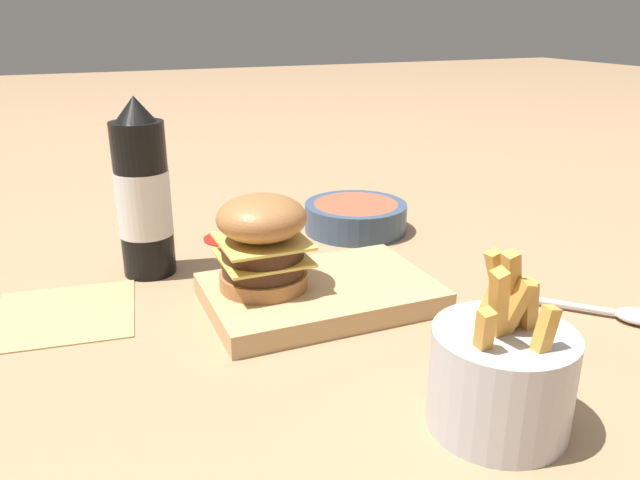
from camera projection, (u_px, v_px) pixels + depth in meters
name	position (u px, v px, depth m)	size (l,w,h in m)	color
ground_plane	(288.00, 297.00, 0.70)	(6.00, 6.00, 0.00)	#9E7A56
serving_board	(320.00, 293.00, 0.68)	(0.24, 0.16, 0.02)	tan
burger	(262.00, 241.00, 0.65)	(0.09, 0.09, 0.10)	#9E6638
ketchup_bottle	(143.00, 196.00, 0.73)	(0.06, 0.06, 0.21)	black
fries_basket	(501.00, 375.00, 0.47)	(0.11, 0.11, 0.14)	#B7B7BC
side_bowl	(356.00, 216.00, 0.90)	(0.15, 0.15, 0.04)	#384C66
spoon	(620.00, 313.00, 0.65)	(0.13, 0.13, 0.01)	silver
ketchup_puddle	(227.00, 238.00, 0.88)	(0.07, 0.07, 0.00)	#B21E14
parchment_square	(64.00, 314.00, 0.66)	(0.16, 0.16, 0.00)	tan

